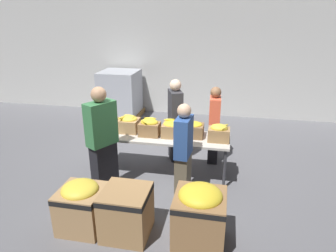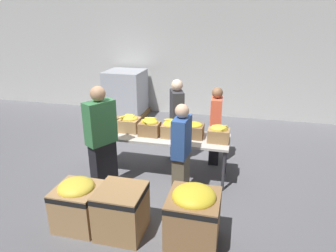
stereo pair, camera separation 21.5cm
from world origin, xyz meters
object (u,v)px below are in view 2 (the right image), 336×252
Objects in this scene: volunteer_3 at (102,141)px; pallet_stack_0 at (126,94)px; banana_box_3 at (173,128)px; donation_bin_2 at (193,215)px; volunteer_2 at (177,121)px; sorting_table at (160,138)px; volunteer_0 at (215,126)px; volunteer_1 at (181,153)px; banana_box_0 at (109,122)px; banana_box_4 at (193,129)px; banana_box_1 at (129,123)px; banana_box_2 at (150,127)px; banana_box_5 at (219,133)px; donation_bin_1 at (121,209)px; donation_bin_0 at (78,202)px.

volunteer_3 reaches higher than pallet_stack_0.
banana_box_3 is 1.85m from donation_bin_2.
sorting_table is at bearing -33.90° from volunteer_2.
volunteer_0 is 1.43m from volunteer_1.
volunteer_0 is (0.91, 0.73, 0.04)m from sorting_table.
banana_box_0 is at bearing 45.96° from volunteer_3.
sorting_table is 6.82× the size of banana_box_4.
banana_box_4 is 0.76m from volunteer_0.
banana_box_2 is at bearing -14.94° from banana_box_1.
volunteer_3 is (-1.35, -0.77, -0.03)m from banana_box_4.
banana_box_5 is at bearing -3.23° from banana_box_3.
volunteer_0 is at bearing -19.57° from volunteer_3.
banana_box_5 is 2.04m from donation_bin_1.
pallet_stack_0 is (-1.75, 4.69, 0.29)m from donation_bin_1.
donation_bin_2 is at bearing -56.88° from banana_box_2.
donation_bin_0 is 0.54× the size of pallet_stack_0.
pallet_stack_0 is (-2.74, 2.31, -0.11)m from volunteer_0.
donation_bin_2 is 0.63× the size of pallet_stack_0.
volunteer_3 is at bearing -74.11° from banana_box_0.
volunteer_2 reaches higher than sorting_table.
volunteer_3 is 1.35× the size of pallet_stack_0.
volunteer_3 reaches higher than donation_bin_2.
banana_box_1 is at bearing 86.03° from donation_bin_0.
volunteer_3 is at bearing -137.71° from sorting_table.
volunteer_0 is 2.40m from donation_bin_2.
volunteer_0 is 0.86× the size of volunteer_3.
banana_box_3 is at bearing 2.55° from sorting_table.
banana_box_1 is 1.00× the size of banana_box_2.
volunteer_2 reaches higher than banana_box_4.
banana_box_2 is 0.27× the size of pallet_stack_0.
banana_box_0 reaches higher than donation_bin_0.
banana_box_3 reaches higher than banana_box_5.
volunteer_3 is at bearing -131.70° from banana_box_2.
banana_box_2 is at bearing -61.67° from pallet_stack_0.
banana_box_0 reaches higher than banana_box_4.
sorting_table is at bearing -4.18° from banana_box_0.
banana_box_3 is at bearing 6.29° from banana_box_2.
donation_bin_1 is at bearing -27.01° from volunteer_2.
volunteer_1 reaches higher than banana_box_4.
volunteer_1 is at bearing -94.88° from banana_box_4.
banana_box_2 is 0.22× the size of volunteer_2.
sorting_table is 6.81× the size of banana_box_1.
volunteer_3 reaches higher than banana_box_2.
volunteer_0 is 2.91m from donation_bin_0.
donation_bin_0 is at bearing -146.41° from volunteer_3.
banana_box_3 is at bearing -46.37° from volunteer_0.
banana_box_0 is at bearing 177.08° from banana_box_3.
volunteer_3 is at bearing 97.42° from volunteer_1.
volunteer_1 is at bearing 59.19° from donation_bin_1.
pallet_stack_0 reaches higher than donation_bin_1.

